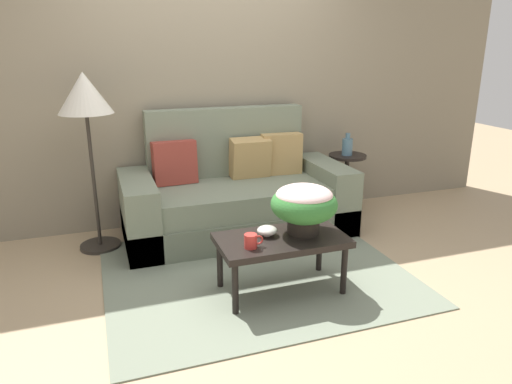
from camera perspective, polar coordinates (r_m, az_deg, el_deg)
ground_plane at (r=3.72m, az=-0.38°, el=-9.42°), size 14.00×14.00×0.00m
wall_back at (r=4.60m, az=-5.84°, el=12.84°), size 6.40×0.12×2.64m
area_rug at (r=3.67m, az=-0.10°, el=-9.71°), size 2.23×1.87×0.01m
couch at (r=4.35m, az=-2.43°, el=-0.64°), size 2.03×0.92×1.11m
coffee_table at (r=3.28m, az=3.09°, el=-6.23°), size 0.89×0.48×0.41m
side_table at (r=4.92m, az=10.88°, el=2.30°), size 0.38×0.38×0.61m
floor_lamp at (r=4.01m, az=-19.91°, el=10.04°), size 0.43×0.43×1.48m
potted_plant at (r=3.27m, az=5.82°, el=-1.39°), size 0.46×0.46×0.35m
coffee_mug at (r=3.08m, az=-0.58°, el=-5.94°), size 0.13×0.08×0.09m
snack_bowl at (r=3.27m, az=1.40°, el=-4.67°), size 0.14×0.14×0.07m
table_vase at (r=4.84m, az=10.97°, el=5.45°), size 0.11×0.11×0.22m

